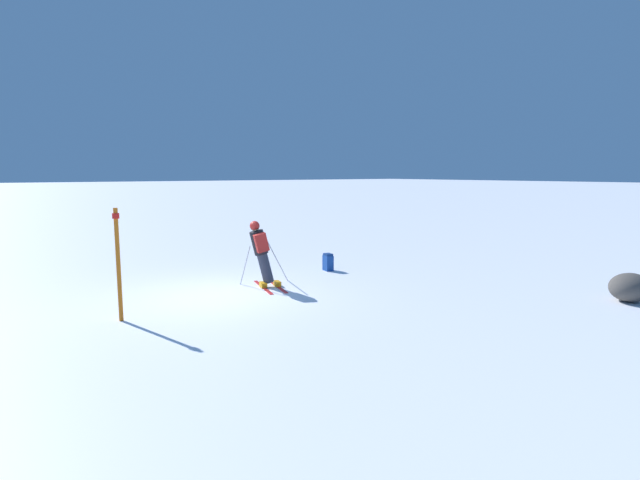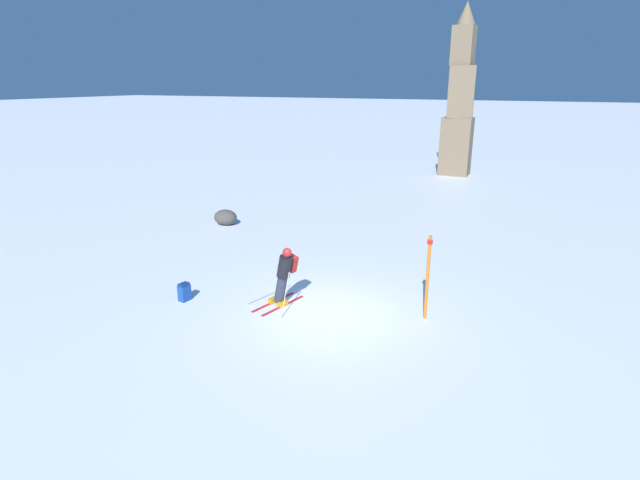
# 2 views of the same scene
# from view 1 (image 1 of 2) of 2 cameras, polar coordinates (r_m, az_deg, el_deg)

# --- Properties ---
(ground_plane) EXTENTS (300.00, 300.00, 0.00)m
(ground_plane) POSITION_cam_1_polar(r_m,az_deg,el_deg) (11.88, -11.94, -6.22)
(ground_plane) COLOR white
(skier) EXTENTS (1.30, 1.64, 1.70)m
(skier) POSITION_cam_1_polar(r_m,az_deg,el_deg) (12.27, -6.72, -1.25)
(skier) COLOR red
(skier) RESTS_ON ground
(spare_backpack) EXTENTS (0.27, 0.33, 0.50)m
(spare_backpack) POSITION_cam_1_polar(r_m,az_deg,el_deg) (14.47, 0.92, -2.55)
(spare_backpack) COLOR #194293
(spare_backpack) RESTS_ON ground
(exposed_boulder_0) EXTENTS (0.97, 0.83, 0.63)m
(exposed_boulder_0) POSITION_cam_1_polar(r_m,az_deg,el_deg) (12.98, 31.92, -4.62)
(exposed_boulder_0) COLOR #4C4742
(exposed_boulder_0) RESTS_ON ground
(trail_marker) EXTENTS (0.13, 0.13, 2.17)m
(trail_marker) POSITION_cam_1_polar(r_m,az_deg,el_deg) (10.18, -22.07, -2.13)
(trail_marker) COLOR orange
(trail_marker) RESTS_ON ground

